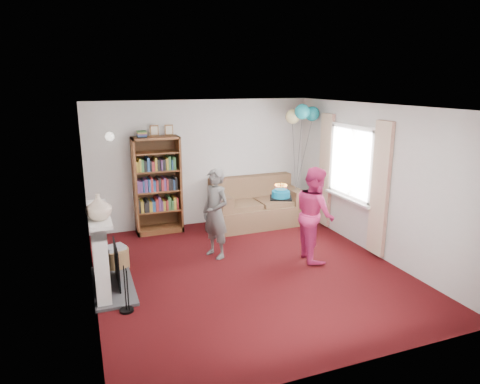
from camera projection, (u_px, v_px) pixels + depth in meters
name	position (u px, v px, depth m)	size (l,w,h in m)	color
ground	(248.00, 270.00, 6.62)	(5.00, 5.00, 0.00)	#34070A
wall_back	(202.00, 163.00, 8.58)	(4.50, 0.02, 2.50)	silver
wall_left	(87.00, 208.00, 5.53)	(0.02, 5.00, 2.50)	silver
wall_right	(375.00, 180.00, 7.08)	(0.02, 5.00, 2.50)	silver
ceiling	(249.00, 106.00, 5.99)	(4.50, 5.00, 0.01)	white
fireplace	(104.00, 254.00, 5.95)	(0.55, 1.80, 1.12)	#3F3F42
window_bay	(351.00, 176.00, 7.62)	(0.14, 2.02, 2.20)	white
wall_sconce	(110.00, 136.00, 7.69)	(0.16, 0.23, 0.16)	gold
bookcase	(157.00, 186.00, 8.15)	(0.88, 0.42, 2.06)	#472B14
sofa	(255.00, 207.00, 8.75)	(1.78, 0.94, 0.94)	brown
wicker_basket	(116.00, 258.00, 6.68)	(0.41, 0.41, 0.37)	olive
person_striped	(216.00, 213.00, 6.99)	(0.54, 0.36, 1.49)	black
person_magenta	(315.00, 214.00, 6.90)	(0.75, 0.58, 1.54)	#C72764
birthday_cake	(281.00, 194.00, 6.72)	(0.34, 0.34, 0.22)	black
balloons	(302.00, 114.00, 8.39)	(0.62, 0.67, 1.75)	#3F3F3F
mantel_vase	(98.00, 207.00, 5.44)	(0.32, 0.32, 0.34)	beige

